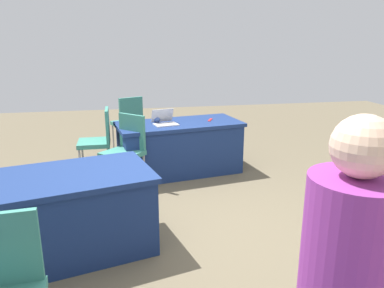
{
  "coord_description": "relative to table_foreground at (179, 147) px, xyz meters",
  "views": [
    {
      "loc": [
        0.57,
        3.29,
        1.88
      ],
      "look_at": [
        -0.1,
        -0.12,
        0.9
      ],
      "focal_mm": 34.49,
      "sensor_mm": 36.0,
      "label": 1
    }
  ],
  "objects": [
    {
      "name": "ground_plane",
      "position": [
        0.24,
        1.81,
        -0.37
      ],
      "size": [
        14.4,
        14.4,
        0.0
      ],
      "primitive_type": "plane",
      "color": "brown"
    },
    {
      "name": "table_foreground",
      "position": [
        0.0,
        0.0,
        0.0
      ],
      "size": [
        1.87,
        1.08,
        0.75
      ],
      "rotation": [
        0.0,
        0.0,
        0.16
      ],
      "color": "navy",
      "rests_on": "ground"
    },
    {
      "name": "table_back_left",
      "position": [
        1.37,
        1.92,
        0.0
      ],
      "size": [
        1.74,
        1.23,
        0.75
      ],
      "rotation": [
        0.0,
        0.0,
        0.24
      ],
      "color": "navy",
      "rests_on": "ground"
    },
    {
      "name": "chair_near_front",
      "position": [
        0.69,
        -1.19,
        0.18
      ],
      "size": [
        0.58,
        0.58,
        0.97
      ],
      "rotation": [
        0.0,
        0.0,
        3.54
      ],
      "color": "#9E9993",
      "rests_on": "ground"
    },
    {
      "name": "chair_tucked_right",
      "position": [
        1.13,
        -0.06,
        0.18
      ],
      "size": [
        0.44,
        0.44,
        0.97
      ],
      "rotation": [
        0.0,
        0.0,
        4.71
      ],
      "color": "#9E9993",
      "rests_on": "ground"
    },
    {
      "name": "chair_aisle",
      "position": [
        0.77,
        0.47,
        0.18
      ],
      "size": [
        0.62,
        0.62,
        0.96
      ],
      "rotation": [
        0.0,
        0.0,
        -0.78
      ],
      "color": "#9E9993",
      "rests_on": "ground"
    },
    {
      "name": "laptop_silver",
      "position": [
        0.22,
        0.09,
        0.41
      ],
      "size": [
        0.37,
        0.35,
        0.21
      ],
      "rotation": [
        0.0,
        0.0,
        0.22
      ],
      "color": "silver",
      "rests_on": "table_foreground"
    },
    {
      "name": "yarn_ball",
      "position": [
        0.32,
        -0.04,
        0.42
      ],
      "size": [
        0.1,
        0.1,
        0.1
      ],
      "primitive_type": "sphere",
      "color": "#3F5999",
      "rests_on": "table_foreground"
    },
    {
      "name": "scissors_red",
      "position": [
        -0.47,
        -0.07,
        0.37
      ],
      "size": [
        0.11,
        0.18,
        0.01
      ],
      "primitive_type": "cube",
      "rotation": [
        0.0,
        0.0,
        1.13
      ],
      "color": "red",
      "rests_on": "table_foreground"
    }
  ]
}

